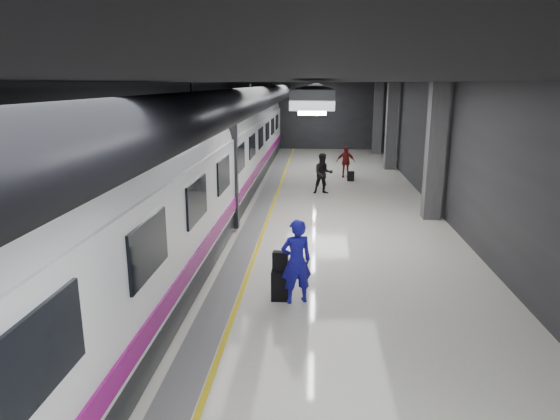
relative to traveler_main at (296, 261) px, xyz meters
name	(u,v)px	position (x,y,z in m)	size (l,w,h in m)	color
ground	(294,232)	(-0.26, 5.04, -0.90)	(40.00, 40.00, 0.00)	silver
platform_hall	(287,114)	(-0.55, 5.99, 2.64)	(10.02, 40.02, 4.51)	black
train	(188,165)	(-3.51, 5.03, 1.17)	(3.05, 38.00, 4.05)	black
traveler_main	(296,261)	(0.00, 0.00, 0.00)	(0.66, 0.43, 1.80)	#1B1DCE
suitcase_main	(281,285)	(-0.32, 0.07, -0.57)	(0.40, 0.25, 0.65)	black
shoulder_bag	(280,261)	(-0.34, 0.08, -0.04)	(0.32, 0.17, 0.42)	black
traveler_far_a	(323,174)	(0.68, 10.62, -0.06)	(0.82, 0.64, 1.68)	black
traveler_far_b	(346,162)	(1.81, 14.48, -0.15)	(0.88, 0.37, 1.51)	maroon
suitcase_far	(351,176)	(2.02, 13.50, -0.67)	(0.31, 0.20, 0.46)	black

